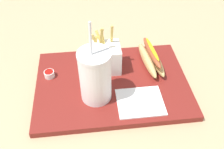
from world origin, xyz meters
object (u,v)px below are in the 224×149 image
(soda_cup, at_px, (95,76))
(fries_basket, at_px, (106,57))
(hot_dog_1, at_px, (151,58))
(napkin_stack, at_px, (140,102))
(ketchup_cup_1, at_px, (49,74))

(soda_cup, height_order, fries_basket, soda_cup)
(hot_dog_1, xyz_separation_m, napkin_stack, (0.07, 0.16, -0.02))
(soda_cup, height_order, napkin_stack, soda_cup)
(napkin_stack, bearing_deg, hot_dog_1, -112.43)
(fries_basket, distance_m, hot_dog_1, 0.15)
(hot_dog_1, height_order, ketchup_cup_1, hot_dog_1)
(fries_basket, bearing_deg, napkin_stack, 117.72)
(fries_basket, relative_size, napkin_stack, 1.23)
(fries_basket, xyz_separation_m, hot_dog_1, (-0.15, -0.00, -0.02))
(ketchup_cup_1, xyz_separation_m, napkin_stack, (-0.26, 0.14, -0.01))
(soda_cup, bearing_deg, fries_basket, -108.78)
(soda_cup, relative_size, napkin_stack, 1.89)
(hot_dog_1, bearing_deg, ketchup_cup_1, 3.87)
(fries_basket, xyz_separation_m, ketchup_cup_1, (0.18, 0.02, -0.03))
(fries_basket, distance_m, ketchup_cup_1, 0.18)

